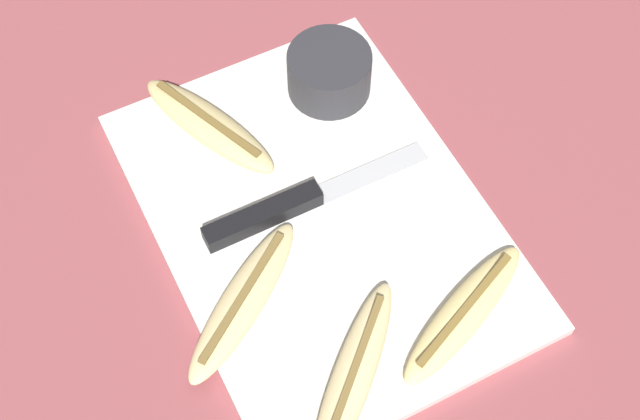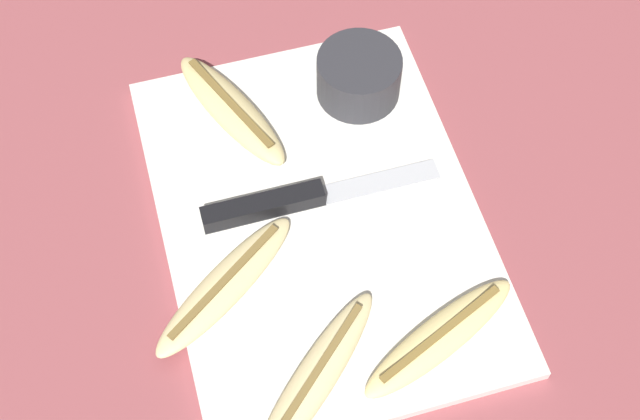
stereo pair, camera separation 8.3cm
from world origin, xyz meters
The scene contains 8 objects.
ground_plane centered at (0.00, 0.00, 0.00)m, with size 4.00×4.00×0.00m, color #93474C.
cutting_board centered at (0.00, 0.00, 0.01)m, with size 0.41×0.29×0.01m.
knife centered at (-0.02, -0.03, 0.02)m, with size 0.02×0.23×0.02m.
banana_ripe_center centered at (0.16, -0.05, 0.02)m, with size 0.15×0.16×0.02m.
banana_spotted_left centered at (-0.14, -0.05, 0.02)m, with size 0.17×0.10×0.02m.
banana_mellow_near centered at (0.05, -0.10, 0.02)m, with size 0.13×0.16×0.02m.
banana_golden_short centered at (0.15, 0.06, 0.02)m, with size 0.10×0.17×0.02m.
prep_bowl centered at (-0.13, 0.08, 0.04)m, with size 0.08×0.08×0.05m.
Camera 2 is at (0.40, -0.11, 0.73)m, focal length 50.00 mm.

